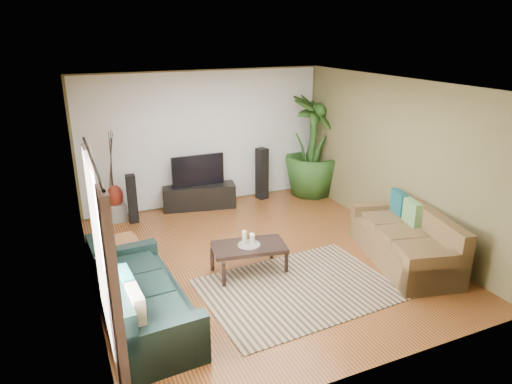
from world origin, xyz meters
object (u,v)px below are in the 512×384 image
sofa_right (404,236)px  side_table (121,258)px  speaker_left (132,199)px  speaker_right (262,174)px  potted_plant (312,147)px  sofa_left (142,292)px  coffee_table (249,258)px  tv_stand (199,197)px  vase (115,196)px  television (198,170)px  pedestal (117,212)px

sofa_right → side_table: (-4.06, 1.31, -0.15)m
speaker_left → speaker_right: bearing=5.7°
speaker_right → potted_plant: potted_plant is taller
sofa_left → potted_plant: potted_plant is taller
sofa_right → coffee_table: size_ratio=1.93×
speaker_left → potted_plant: bearing=1.8°
tv_stand → vase: (-1.62, 0.00, 0.25)m
sofa_right → speaker_left: size_ratio=2.23×
potted_plant → side_table: 4.83m
potted_plant → tv_stand: bearing=175.7°
sofa_left → sofa_right: size_ratio=1.04×
television → side_table: bearing=-130.6°
sofa_left → sofa_right: (3.99, -0.02, 0.00)m
sofa_left → speaker_right: bearing=-46.3°
tv_stand → side_table: size_ratio=2.59×
television → speaker_right: television is taller
coffee_table → television: 2.87m
sofa_right → side_table: sofa_right is taller
side_table → speaker_right: bearing=33.6°
coffee_table → potted_plant: (2.59, 2.62, 0.85)m
sofa_left → television: bearing=-30.9°
tv_stand → pedestal: (-1.62, 0.00, -0.07)m
coffee_table → tv_stand: bearing=98.0°
tv_stand → potted_plant: (2.49, -0.19, 0.82)m
sofa_right → sofa_left: bearing=-76.7°
sofa_left → tv_stand: (1.77, 3.44, -0.18)m
vase → sofa_left: bearing=-92.5°
sofa_right → speaker_left: (-3.56, 3.26, 0.04)m
speaker_left → vase: speaker_left is taller
television → speaker_left: (-1.34, -0.20, -0.33)m
speaker_right → side_table: bearing=-161.6°
sofa_left → pedestal: sofa_left is taller
speaker_right → side_table: speaker_right is taller
pedestal → sofa_left: bearing=-92.5°
sofa_left → pedestal: (0.15, 3.44, -0.26)m
tv_stand → speaker_right: 1.43m
speaker_right → pedestal: 3.04m
sofa_left → vase: (0.15, 3.44, 0.06)m
vase → pedestal: bearing=0.0°
tv_stand → speaker_right: (1.39, 0.00, 0.31)m
sofa_left → speaker_right: (3.17, 3.44, 0.12)m
tv_stand → potted_plant: bearing=7.4°
pedestal → vase: 0.32m
television → speaker_left: size_ratio=1.15×
speaker_right → pedestal: (-3.02, 0.00, -0.38)m
speaker_left → potted_plant: potted_plant is taller
television → potted_plant: bearing=-4.3°
tv_stand → pedestal: size_ratio=4.31×
sofa_right → speaker_right: size_ratio=1.87×
sofa_right → coffee_table: bearing=-92.1°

